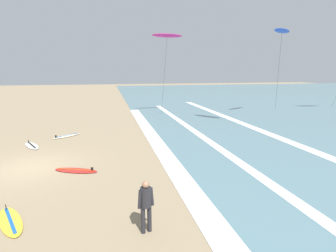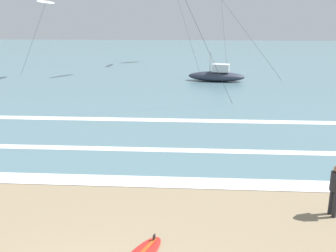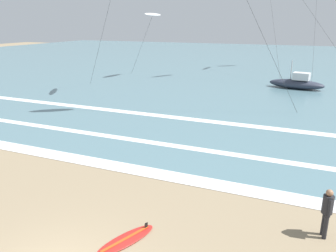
# 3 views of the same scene
# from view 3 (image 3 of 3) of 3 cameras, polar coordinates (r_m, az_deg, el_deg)

# --- Properties ---
(ocean_surface) EXTENTS (140.00, 90.00, 0.01)m
(ocean_surface) POSITION_cam_3_polar(r_m,az_deg,el_deg) (57.32, 17.50, 10.14)
(ocean_surface) COLOR slate
(ocean_surface) RESTS_ON ground
(wave_foam_shoreline) EXTENTS (37.72, 0.97, 0.01)m
(wave_foam_shoreline) POSITION_cam_3_polar(r_m,az_deg,el_deg) (14.46, 1.23, -8.61)
(wave_foam_shoreline) COLOR white
(wave_foam_shoreline) RESTS_ON ocean_surface
(wave_foam_mid_break) EXTENTS (40.53, 0.56, 0.01)m
(wave_foam_mid_break) POSITION_cam_3_polar(r_m,az_deg,el_deg) (17.97, 0.61, -3.30)
(wave_foam_mid_break) COLOR white
(wave_foam_mid_break) RESTS_ON ocean_surface
(wave_foam_outer_break) EXTENTS (52.21, 0.77, 0.01)m
(wave_foam_outer_break) POSITION_cam_3_polar(r_m,az_deg,el_deg) (21.98, 12.21, 0.18)
(wave_foam_outer_break) COLOR white
(wave_foam_outer_break) RESTS_ON ocean_surface
(surfer_background_far) EXTENTS (0.32, 0.51, 1.60)m
(surfer_background_far) POSITION_cam_3_polar(r_m,az_deg,el_deg) (11.42, 25.29, -12.55)
(surfer_background_far) COLOR #232328
(surfer_background_far) RESTS_ON ground
(surfboard_left_pile) EXTENTS (1.35, 2.17, 0.25)m
(surfboard_left_pile) POSITION_cam_3_polar(r_m,az_deg,el_deg) (10.77, -7.13, -18.52)
(surfboard_left_pile) COLOR red
(surfboard_left_pile) RESTS_ON ground
(kite_white_far_right) EXTENTS (4.48, 3.27, 7.31)m
(kite_white_far_right) POSITION_cam_3_polar(r_m,az_deg,el_deg) (40.00, -2.58, 18.29)
(kite_white_far_right) COLOR white
(kite_white_far_right) RESTS_ON ground
(offshore_boat) EXTENTS (5.41, 2.55, 2.70)m
(offshore_boat) POSITION_cam_3_polar(r_m,az_deg,el_deg) (35.56, 20.93, 6.78)
(offshore_boat) COLOR #2D3342
(offshore_boat) RESTS_ON ground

